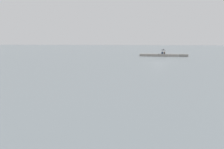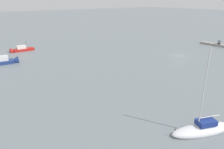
{
  "view_description": "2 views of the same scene",
  "coord_description": "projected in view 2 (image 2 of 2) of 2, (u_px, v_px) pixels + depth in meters",
  "views": [
    {
      "loc": [
        -3.06,
        52.2,
        3.93
      ],
      "look_at": [
        2.5,
        28.58,
        0.96
      ],
      "focal_mm": 43.23,
      "sensor_mm": 36.0,
      "label": 1
    },
    {
      "loc": [
        -34.64,
        48.07,
        14.73
      ],
      "look_at": [
        -7.28,
        27.91,
        2.61
      ],
      "focal_mm": 34.3,
      "sensor_mm": 36.0,
      "label": 2
    }
  ],
  "objects": [
    {
      "name": "ground_plane",
      "position": [
        179.0,
        56.0,
        58.08
      ],
      "size": [
        500.0,
        500.0,
        0.0
      ],
      "primitive_type": "plane",
      "color": "slate"
    },
    {
      "name": "seawall_pier",
      "position": [
        219.0,
        45.0,
        69.66
      ],
      "size": [
        12.67,
        1.84,
        0.65
      ],
      "color": "gray",
      "rests_on": "ground_plane"
    },
    {
      "name": "motorboat_red_far",
      "position": [
        20.0,
        50.0,
        63.01
      ],
      "size": [
        2.11,
        6.68,
        3.74
      ],
      "rotation": [
        0.0,
        0.0,
        6.28
      ],
      "color": "red",
      "rests_on": "ground_plane"
    },
    {
      "name": "sailboat_white_mid",
      "position": [
        202.0,
        129.0,
        24.85
      ],
      "size": [
        4.85,
        8.09,
        10.55
      ],
      "rotation": [
        0.0,
        0.0,
        5.92
      ],
      "color": "silver",
      "rests_on": "ground_plane"
    },
    {
      "name": "person_seated_brown_left",
      "position": [
        220.0,
        44.0,
        69.24
      ],
      "size": [
        0.43,
        0.63,
        0.73
      ],
      "rotation": [
        0.0,
        0.0,
        0.08
      ],
      "color": "#1E2333",
      "rests_on": "seawall_pier"
    },
    {
      "name": "person_seated_blue_right",
      "position": [
        218.0,
        43.0,
        69.76
      ],
      "size": [
        0.43,
        0.63,
        0.73
      ],
      "rotation": [
        0.0,
        0.0,
        0.08
      ],
      "color": "#1E2333",
      "rests_on": "seawall_pier"
    },
    {
      "name": "umbrella_open_black",
      "position": [
        220.0,
        41.0,
        69.23
      ],
      "size": [
        1.35,
        1.35,
        1.29
      ],
      "color": "black",
      "rests_on": "seawall_pier"
    },
    {
      "name": "motorboat_navy_near",
      "position": [
        4.0,
        62.0,
        50.95
      ],
      "size": [
        3.19,
        7.99,
        4.37
      ],
      "rotation": [
        0.0,
        0.0,
        3.04
      ],
      "color": "navy",
      "rests_on": "ground_plane"
    }
  ]
}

